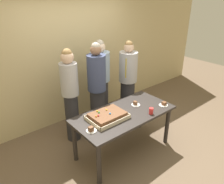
# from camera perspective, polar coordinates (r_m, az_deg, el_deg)

# --- Properties ---
(ground_plane) EXTENTS (12.00, 12.00, 0.00)m
(ground_plane) POSITION_cam_1_polar(r_m,az_deg,el_deg) (3.98, 2.87, -14.77)
(ground_plane) COLOR brown
(interior_back_panel) EXTENTS (8.00, 0.12, 3.00)m
(interior_back_panel) POSITION_cam_1_polar(r_m,az_deg,el_deg) (4.49, -10.83, 11.12)
(interior_back_panel) COLOR #CCB784
(interior_back_panel) RESTS_ON ground_plane
(party_table) EXTENTS (1.66, 0.80, 0.75)m
(party_table) POSITION_cam_1_polar(r_m,az_deg,el_deg) (3.60, 3.09, -6.72)
(party_table) COLOR #2D2826
(party_table) RESTS_ON ground_plane
(sheet_cake) EXTENTS (0.58, 0.43, 0.12)m
(sheet_cake) POSITION_cam_1_polar(r_m,az_deg,el_deg) (3.37, -1.20, -6.21)
(sheet_cake) COLOR beige
(sheet_cake) RESTS_ON party_table
(plated_slice_near_left) EXTENTS (0.15, 0.15, 0.06)m
(plated_slice_near_left) POSITION_cam_1_polar(r_m,az_deg,el_deg) (3.85, 13.23, -3.11)
(plated_slice_near_left) COLOR white
(plated_slice_near_left) RESTS_ON party_table
(plated_slice_near_right) EXTENTS (0.15, 0.15, 0.07)m
(plated_slice_near_right) POSITION_cam_1_polar(r_m,az_deg,el_deg) (3.78, 6.10, -3.10)
(plated_slice_near_right) COLOR white
(plated_slice_near_right) RESTS_ON party_table
(plated_slice_far_left) EXTENTS (0.15, 0.15, 0.07)m
(plated_slice_far_left) POSITION_cam_1_polar(r_m,az_deg,el_deg) (3.11, -5.41, -9.69)
(plated_slice_far_left) COLOR white
(plated_slice_far_left) RESTS_ON party_table
(drink_cup_nearest) EXTENTS (0.07, 0.07, 0.10)m
(drink_cup_nearest) POSITION_cam_1_polar(r_m,az_deg,el_deg) (3.55, 10.08, -4.84)
(drink_cup_nearest) COLOR red
(drink_cup_nearest) RESTS_ON party_table
(person_serving_front) EXTENTS (0.37, 0.37, 1.71)m
(person_serving_front) POSITION_cam_1_polar(r_m,az_deg,el_deg) (4.38, -2.99, 2.63)
(person_serving_front) COLOR #28282D
(person_serving_front) RESTS_ON ground_plane
(person_green_shirt_behind) EXTENTS (0.30, 0.30, 1.71)m
(person_green_shirt_behind) POSITION_cam_1_polar(r_m,az_deg,el_deg) (3.85, -10.71, -0.62)
(person_green_shirt_behind) COLOR #28282D
(person_green_shirt_behind) RESTS_ON ground_plane
(person_striped_tie_right) EXTENTS (0.37, 0.37, 1.65)m
(person_striped_tie_right) POSITION_cam_1_polar(r_m,az_deg,el_deg) (4.57, 4.12, 3.16)
(person_striped_tie_right) COLOR #28282D
(person_striped_tie_right) RESTS_ON ground_plane
(person_far_right_suit) EXTENTS (0.33, 0.33, 1.76)m
(person_far_right_suit) POSITION_cam_1_polar(r_m,az_deg,el_deg) (3.96, -3.91, 0.70)
(person_far_right_suit) COLOR #28282D
(person_far_right_suit) RESTS_ON ground_plane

